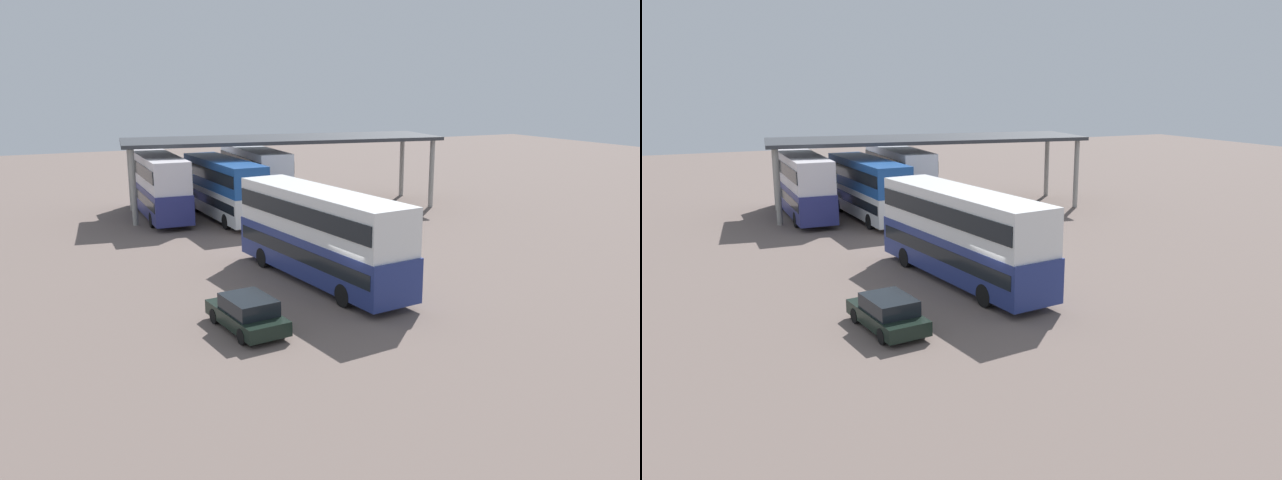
{
  "view_description": "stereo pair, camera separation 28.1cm",
  "coord_description": "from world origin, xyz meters",
  "views": [
    {
      "loc": [
        -12.88,
        -22.56,
        9.16
      ],
      "look_at": [
        -0.32,
        3.94,
        2.0
      ],
      "focal_mm": 36.29,
      "sensor_mm": 36.0,
      "label": 1
    },
    {
      "loc": [
        -12.62,
        -22.67,
        9.16
      ],
      "look_at": [
        -0.32,
        3.94,
        2.0
      ],
      "focal_mm": 36.29,
      "sensor_mm": 36.0,
      "label": 2
    }
  ],
  "objects": [
    {
      "name": "depot_canopy",
      "position": [
        4.99,
        21.43,
        4.98
      ],
      "size": [
        23.38,
        9.46,
        5.28
      ],
      "rotation": [
        0.0,
        0.0,
        -0.13
      ],
      "color": "#33353A",
      "rests_on": "ground_plane"
    },
    {
      "name": "double_decker_mid_row",
      "position": [
        -0.07,
        19.8,
        2.25
      ],
      "size": [
        3.03,
        10.52,
        4.09
      ],
      "rotation": [
        0.0,
        0.0,
        1.63
      ],
      "color": "white",
      "rests_on": "ground_plane"
    },
    {
      "name": "ground_plane",
      "position": [
        0.0,
        0.0,
        0.0
      ],
      "size": [
        140.0,
        140.0,
        0.0
      ],
      "primitive_type": "plane",
      "color": "#6C5C55"
    },
    {
      "name": "double_decker_near_canopy",
      "position": [
        -4.01,
        22.41,
        2.39
      ],
      "size": [
        2.67,
        10.95,
        4.36
      ],
      "rotation": [
        0.0,
        0.0,
        1.55
      ],
      "color": "navy",
      "rests_on": "ground_plane"
    },
    {
      "name": "double_decker_far_right",
      "position": [
        3.45,
        23.36,
        2.4
      ],
      "size": [
        2.72,
        10.41,
        4.38
      ],
      "rotation": [
        0.0,
        0.0,
        1.55
      ],
      "color": "navy",
      "rests_on": "ground_plane"
    },
    {
      "name": "parked_hatchback",
      "position": [
        -5.48,
        -0.52,
        0.67
      ],
      "size": [
        2.19,
        4.18,
        1.35
      ],
      "rotation": [
        0.0,
        0.0,
        1.69
      ],
      "color": "black",
      "rests_on": "ground_plane"
    },
    {
      "name": "double_decker_main",
      "position": [
        -0.32,
        3.95,
        2.37
      ],
      "size": [
        4.0,
        11.79,
        4.33
      ],
      "rotation": [
        0.0,
        0.0,
        1.7
      ],
      "color": "navy",
      "rests_on": "ground_plane"
    }
  ]
}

